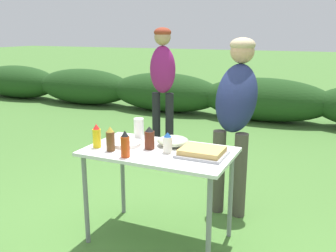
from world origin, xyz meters
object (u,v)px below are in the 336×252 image
(folding_table, at_px, (159,160))
(hot_sauce_bottle, at_px, (125,144))
(paper_cup_stack, at_px, (139,129))
(beer_bottle, at_px, (110,139))
(food_tray, at_px, (202,152))
(bbq_sauce_bottle, at_px, (150,138))
(mayo_bottle, at_px, (168,143))
(plate_stack, at_px, (126,143))
(standing_person_in_olive_jacket, at_px, (236,106))
(mixing_bowl, at_px, (173,141))
(standing_person_with_beanie, at_px, (163,75))
(mustard_bottle, at_px, (97,136))

(folding_table, height_order, hot_sauce_bottle, hot_sauce_bottle)
(paper_cup_stack, distance_m, beer_bottle, 0.35)
(food_tray, height_order, bbq_sauce_bottle, bbq_sauce_bottle)
(mayo_bottle, bearing_deg, plate_stack, 174.19)
(bbq_sauce_bottle, distance_m, standing_person_in_olive_jacket, 0.90)
(plate_stack, distance_m, mixing_bowl, 0.36)
(beer_bottle, bearing_deg, food_tray, 14.63)
(folding_table, relative_size, standing_person_with_beanie, 0.67)
(food_tray, bearing_deg, hot_sauce_bottle, -152.89)
(food_tray, relative_size, standing_person_in_olive_jacket, 0.22)
(mixing_bowl, bearing_deg, standing_person_with_beanie, 117.07)
(bbq_sauce_bottle, distance_m, mustard_bottle, 0.41)
(folding_table, relative_size, standing_person_in_olive_jacket, 0.71)
(plate_stack, relative_size, bbq_sauce_bottle, 1.37)
(folding_table, distance_m, mustard_bottle, 0.51)
(food_tray, distance_m, mayo_bottle, 0.26)
(hot_sauce_bottle, xyz_separation_m, beer_bottle, (-0.17, 0.08, -0.00))
(mixing_bowl, relative_size, standing_person_in_olive_jacket, 0.16)
(mixing_bowl, bearing_deg, folding_table, -108.45)
(paper_cup_stack, distance_m, standing_person_with_beanie, 2.11)
(paper_cup_stack, xyz_separation_m, beer_bottle, (-0.05, -0.35, 0.00))
(plate_stack, height_order, hot_sauce_bottle, hot_sauce_bottle)
(food_tray, xyz_separation_m, mayo_bottle, (-0.25, -0.04, 0.05))
(plate_stack, relative_size, standing_person_with_beanie, 0.15)
(folding_table, xyz_separation_m, food_tray, (0.34, 0.01, 0.10))
(mayo_bottle, height_order, standing_person_with_beanie, standing_person_with_beanie)
(bbq_sauce_bottle, bearing_deg, hot_sauce_bottle, -106.14)
(bbq_sauce_bottle, relative_size, mustard_bottle, 0.95)
(food_tray, relative_size, bbq_sauce_bottle, 1.94)
(food_tray, bearing_deg, paper_cup_stack, 163.67)
(folding_table, relative_size, plate_stack, 4.59)
(plate_stack, bearing_deg, hot_sauce_bottle, -60.62)
(mixing_bowl, bearing_deg, paper_cup_stack, 172.61)
(plate_stack, xyz_separation_m, bbq_sauce_bottle, (0.21, -0.01, 0.07))
(standing_person_in_olive_jacket, bearing_deg, standing_person_with_beanie, 137.33)
(mayo_bottle, xyz_separation_m, mustard_bottle, (-0.55, -0.10, 0.01))
(bbq_sauce_bottle, relative_size, beer_bottle, 0.94)
(hot_sauce_bottle, relative_size, beer_bottle, 1.04)
(folding_table, bearing_deg, hot_sauce_bottle, -122.07)
(plate_stack, distance_m, hot_sauce_bottle, 0.29)
(hot_sauce_bottle, bearing_deg, plate_stack, 119.38)
(folding_table, height_order, mayo_bottle, mayo_bottle)
(plate_stack, relative_size, mixing_bowl, 0.97)
(mixing_bowl, relative_size, beer_bottle, 1.33)
(hot_sauce_bottle, bearing_deg, standing_person_with_beanie, 109.14)
(paper_cup_stack, bearing_deg, food_tray, -16.33)
(mixing_bowl, distance_m, paper_cup_stack, 0.33)
(mixing_bowl, xyz_separation_m, standing_person_in_olive_jacket, (0.33, 0.61, 0.19))
(hot_sauce_bottle, height_order, mustard_bottle, hot_sauce_bottle)
(bbq_sauce_bottle, xyz_separation_m, standing_person_in_olive_jacket, (0.46, 0.76, 0.14))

